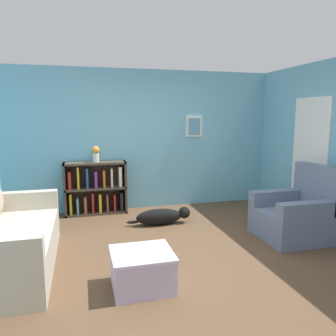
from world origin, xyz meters
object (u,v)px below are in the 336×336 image
coffee_table (142,269)px  dog (162,216)px  bookshelf (96,189)px  vase (96,153)px  recliner_chair (298,214)px  couch (5,243)px

coffee_table → dog: 1.99m
bookshelf → vase: (0.03, -0.02, 0.65)m
recliner_chair → dog: bearing=149.2°
recliner_chair → vase: vase is taller
bookshelf → recliner_chair: size_ratio=1.04×
coffee_table → couch: bearing=150.7°
bookshelf → vase: vase is taller
bookshelf → recliner_chair: recliner_chair is taller
couch → vase: vase is taller
bookshelf → coffee_table: bearing=-83.1°
bookshelf → dog: 1.40m
bookshelf → dog: bearing=-42.2°
dog → vase: 1.65m
coffee_table → vase: size_ratio=2.20×
couch → bookshelf: (1.11, 1.98, 0.14)m
couch → vase: 2.40m
couch → bookshelf: bearing=60.8°
vase → couch: bearing=-120.0°
dog → vase: (-0.99, 0.90, 0.97)m
couch → recliner_chair: recliner_chair is taller
recliner_chair → bookshelf: bearing=144.7°
coffee_table → dog: bearing=70.1°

